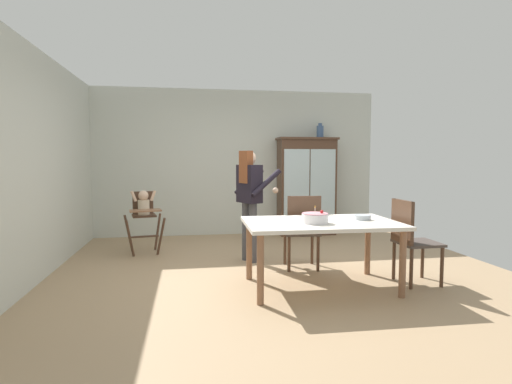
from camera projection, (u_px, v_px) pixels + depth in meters
ground_plane at (261, 271)px, 5.16m from camera, size 6.24×6.24×0.00m
wall_back at (237, 163)px, 7.63m from camera, size 5.32×0.06×2.70m
wall_left at (34, 165)px, 4.62m from camera, size 0.06×5.32×2.70m
china_cabinet at (306, 186)px, 7.62m from camera, size 1.11×0.48×1.82m
ceramic_vase at (320, 131)px, 7.58m from camera, size 0.13×0.13×0.27m
high_chair_with_toddler at (144, 210)px, 6.09m from camera, size 0.67×0.76×0.95m
adult_person at (250, 192)px, 5.58m from camera, size 0.65×0.64×1.53m
dining_table at (321, 229)px, 4.43m from camera, size 1.67×1.07×0.74m
birthday_cake at (315, 218)px, 4.29m from camera, size 0.28×0.28×0.19m
serving_bowl at (363, 217)px, 4.53m from camera, size 0.18×0.18×0.05m
dining_chair_far_side at (303, 227)px, 5.16m from camera, size 0.48×0.48×0.96m
dining_chair_right_end at (410, 235)px, 4.58m from camera, size 0.45×0.45×0.96m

